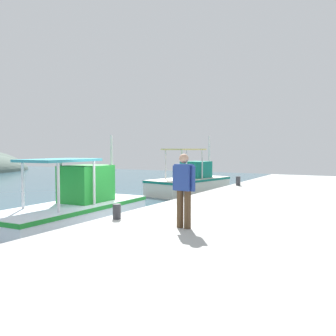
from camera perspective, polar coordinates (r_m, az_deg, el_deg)
The scene contains 6 objects.
quay_pier at distance 9.47m, azimuth 20.68°, elevation -10.95°, with size 36.00×10.00×0.80m, color #B2B2AD.
fishing_boat_second at distance 12.13m, azimuth -14.36°, elevation -6.36°, with size 5.81×2.17×3.15m.
fishing_boat_third at distance 21.95m, azimuth 3.44°, elevation -2.20°, with size 5.97×3.33×3.49m.
fisherman_standing at distance 8.55m, azimuth 2.47°, elevation -3.01°, with size 0.27×0.59×1.74m.
mooring_bollard_nearest at distance 9.84m, azimuth -7.95°, elevation -6.70°, with size 0.21×0.21×0.40m, color #333338.
mooring_bollard_second at distance 18.90m, azimuth 10.83°, elevation -1.98°, with size 0.23×0.23×0.46m, color #333338.
Camera 1 is at (-9.11, -6.27, 2.65)m, focal length 39.28 mm.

